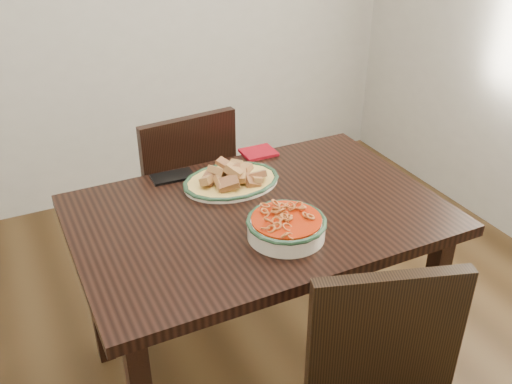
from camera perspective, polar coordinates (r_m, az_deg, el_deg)
name	(u,v)px	position (r m, az deg, el deg)	size (l,w,h in m)	color
dining_table	(259,233)	(1.99, 0.25, -4.13)	(1.24, 0.83, 0.75)	black
chair_far	(182,191)	(2.58, -7.40, 0.12)	(0.45, 0.45, 0.89)	black
fish_plate	(231,173)	(2.08, -2.50, 1.87)	(0.36, 0.28, 0.11)	white
noodle_bowl	(286,225)	(1.79, 3.05, -3.27)	(0.26, 0.26, 0.08)	#F3E7CD
smartphone	(173,177)	(2.16, -8.32, 1.54)	(0.16, 0.08, 0.01)	black
napkin	(258,152)	(2.32, 0.25, 3.98)	(0.13, 0.11, 0.01)	maroon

